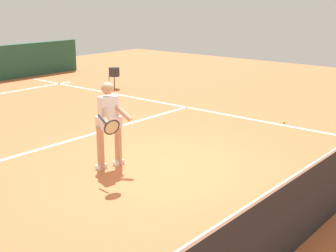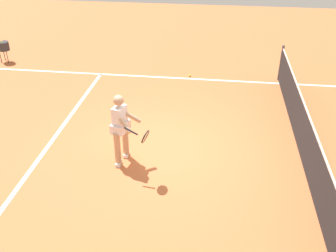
{
  "view_description": "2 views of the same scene",
  "coord_description": "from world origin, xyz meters",
  "views": [
    {
      "loc": [
        5.99,
        4.99,
        2.96
      ],
      "look_at": [
        0.24,
        0.19,
        0.88
      ],
      "focal_mm": 49.69,
      "sensor_mm": 36.0,
      "label": 1
    },
    {
      "loc": [
        7.18,
        0.98,
        4.82
      ],
      "look_at": [
        0.43,
        0.09,
        0.83
      ],
      "focal_mm": 41.12,
      "sensor_mm": 36.0,
      "label": 2
    }
  ],
  "objects": [
    {
      "name": "service_line_marking",
      "position": [
        0.0,
        -2.69,
        0.0
      ],
      "size": [
        7.98,
        0.1,
        0.01
      ],
      "primitive_type": "cube",
      "color": "white",
      "rests_on": "ground"
    },
    {
      "name": "tennis_player",
      "position": [
        0.61,
        -0.85,
        0.85
      ],
      "size": [
        0.93,
        0.89,
        1.55
      ],
      "color": "tan",
      "rests_on": "ground"
    },
    {
      "name": "ball_hopper",
      "position": [
        -4.68,
        -6.26,
        0.55
      ],
      "size": [
        0.36,
        0.36,
        0.74
      ],
      "color": "#333338",
      "rests_on": "ground"
    },
    {
      "name": "sideline_left_marking",
      "position": [
        -3.99,
        0.0,
        0.0
      ],
      "size": [
        0.1,
        19.72,
        0.01
      ],
      "primitive_type": "cube",
      "color": "white",
      "rests_on": "ground"
    },
    {
      "name": "tennis_ball_mid",
      "position": [
        -4.18,
        0.18,
        0.03
      ],
      "size": [
        0.07,
        0.07,
        0.07
      ],
      "primitive_type": "sphere",
      "color": "#D1E533",
      "rests_on": "ground"
    },
    {
      "name": "ground_plane",
      "position": [
        0.0,
        0.0,
        0.0
      ],
      "size": [
        28.23,
        28.23,
        0.0
      ],
      "primitive_type": "plane",
      "color": "#C66638"
    },
    {
      "name": "court_net",
      "position": [
        0.0,
        2.95,
        0.52
      ],
      "size": [
        8.66,
        0.08,
        1.11
      ],
      "color": "#4C4C51",
      "rests_on": "ground"
    }
  ]
}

